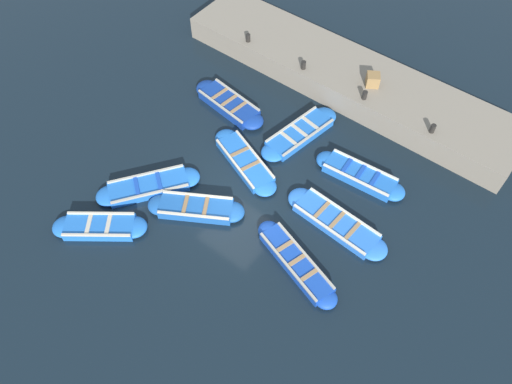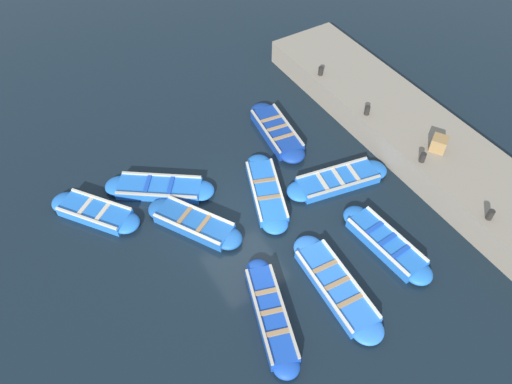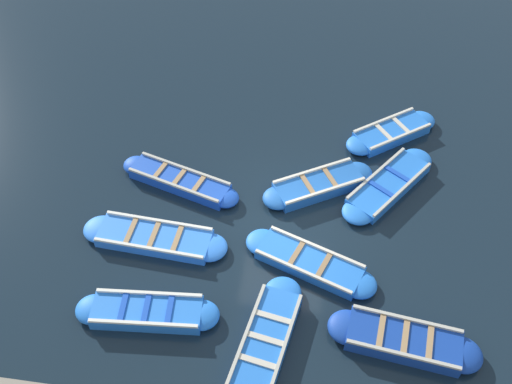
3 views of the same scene
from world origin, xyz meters
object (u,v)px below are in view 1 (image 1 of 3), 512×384
object	(u,v)px
boat_drifting	(336,223)
bollard_mid_south	(303,65)
boat_tucked	(296,263)
boat_outer_right	(360,175)
boat_stern_in	(300,134)
bollard_south	(248,38)
bollard_mid_north	(365,95)
boat_inner_gap	(245,161)
boat_outer_left	(229,104)
boat_alongside	(100,227)
bollard_north	(433,129)
boat_end_of_row	(149,186)
wooden_crate	(373,80)
boat_mid_row	(196,208)

from	to	relation	value
boat_drifting	bollard_mid_south	xyz separation A→B (m)	(5.04, 4.93, 1.04)
boat_tucked	boat_outer_right	bearing A→B (deg)	2.55
boat_stern_in	bollard_south	size ratio (longest dim) A/B	11.24
boat_tucked	bollard_mid_north	size ratio (longest dim) A/B	11.04
boat_inner_gap	boat_outer_right	bearing A→B (deg)	-61.76
boat_outer_left	bollard_south	size ratio (longest dim) A/B	10.69
boat_alongside	bollard_north	size ratio (longest dim) A/B	9.03
boat_inner_gap	bollard_south	size ratio (longest dim) A/B	10.80
boat_outer_left	boat_stern_in	xyz separation A→B (m)	(0.47, -3.23, -0.04)
bollard_mid_north	boat_drifting	bearing A→B (deg)	-158.13
boat_end_of_row	boat_tucked	distance (m)	6.12
boat_alongside	wooden_crate	distance (m)	11.89
boat_inner_gap	boat_alongside	xyz separation A→B (m)	(-5.36, 2.17, 0.02)
boat_alongside	wooden_crate	xyz separation A→B (m)	(11.06, -4.22, 1.10)
bollard_north	bollard_south	bearing A→B (deg)	90.00
boat_mid_row	boat_inner_gap	size ratio (longest dim) A/B	0.91
boat_mid_row	boat_tucked	xyz separation A→B (m)	(0.40, -4.05, -0.01)
bollard_north	bollard_mid_south	world-z (taller)	same
boat_tucked	boat_drifting	distance (m)	2.15
boat_stern_in	boat_outer_left	bearing A→B (deg)	98.26
boat_mid_row	boat_drifting	bearing A→B (deg)	-59.21
bollard_mid_south	wooden_crate	size ratio (longest dim) A/B	0.69
boat_alongside	bollard_north	xyz separation A→B (m)	(10.19, -7.27, 1.02)
wooden_crate	boat_tucked	bearing A→B (deg)	-166.29
boat_stern_in	bollard_north	size ratio (longest dim) A/B	11.24
boat_stern_in	bollard_mid_south	distance (m)	3.04
boat_outer_right	boat_stern_in	bearing A→B (deg)	82.78
boat_end_of_row	bollard_mid_south	bearing A→B (deg)	-9.78
bollard_mid_north	wooden_crate	world-z (taller)	wooden_crate
boat_alongside	wooden_crate	world-z (taller)	wooden_crate
boat_outer_left	boat_outer_right	bearing A→B (deg)	-89.14
boat_drifting	bollard_north	size ratio (longest dim) A/B	11.72
bollard_north	bollard_south	world-z (taller)	same
boat_mid_row	bollard_mid_north	bearing A→B (deg)	-16.43
boat_tucked	boat_alongside	size ratio (longest dim) A/B	1.22
boat_outer_right	boat_drifting	bearing A→B (deg)	-169.84
boat_alongside	boat_mid_row	bearing A→B (deg)	-39.34
boat_outer_right	bollard_south	xyz separation A→B (m)	(2.77, 7.42, 1.01)
boat_alongside	boat_outer_right	bearing A→B (deg)	-38.93
boat_mid_row	bollard_north	distance (m)	9.22
boat_mid_row	boat_alongside	size ratio (longest dim) A/B	1.09
boat_outer_right	boat_outer_left	world-z (taller)	boat_outer_left
boat_mid_row	bollard_south	xyz separation A→B (m)	(7.58, 3.57, 1.01)
boat_outer_left	bollard_mid_south	world-z (taller)	bollard_mid_south
boat_end_of_row	bollard_south	world-z (taller)	bollard_south
wooden_crate	bollard_north	bearing A→B (deg)	-106.01
boat_end_of_row	wooden_crate	xyz separation A→B (m)	(8.79, -4.11, 1.12)
bollard_north	boat_alongside	bearing A→B (deg)	144.47
boat_inner_gap	boat_mid_row	bearing A→B (deg)	179.35
boat_tucked	boat_stern_in	bearing A→B (deg)	33.48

